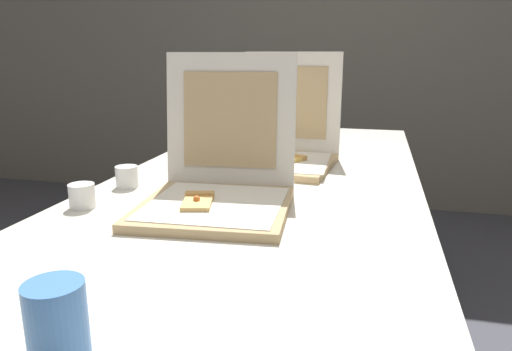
# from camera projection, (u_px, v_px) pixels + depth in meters

# --- Properties ---
(wall_back) EXTENTS (10.00, 0.10, 2.60)m
(wall_back) POSITION_uv_depth(u_px,v_px,m) (335.00, 28.00, 3.44)
(wall_back) COLOR gray
(wall_back) RESTS_ON ground
(table) EXTENTS (0.91, 2.17, 0.76)m
(table) POSITION_uv_depth(u_px,v_px,m) (263.00, 197.00, 1.44)
(table) COLOR silver
(table) RESTS_ON ground
(pizza_box_front) EXTENTS (0.39, 0.42, 0.37)m
(pizza_box_front) POSITION_uv_depth(u_px,v_px,m) (218.00, 186.00, 1.18)
(pizza_box_front) COLOR tan
(pizza_box_front) RESTS_ON table
(pizza_box_middle) EXTENTS (0.38, 0.39, 0.38)m
(pizza_box_middle) POSITION_uv_depth(u_px,v_px,m) (281.00, 149.00, 1.62)
(pizza_box_middle) COLOR tan
(pizza_box_middle) RESTS_ON table
(cup_white_near_left) EXTENTS (0.06, 0.06, 0.06)m
(cup_white_near_left) POSITION_uv_depth(u_px,v_px,m) (82.00, 196.00, 1.18)
(cup_white_near_left) COLOR white
(cup_white_near_left) RESTS_ON table
(cup_white_near_center) EXTENTS (0.06, 0.06, 0.06)m
(cup_white_near_center) POSITION_uv_depth(u_px,v_px,m) (127.00, 177.00, 1.36)
(cup_white_near_center) COLOR white
(cup_white_near_center) RESTS_ON table
(cup_white_far) EXTENTS (0.06, 0.06, 0.06)m
(cup_white_far) POSITION_uv_depth(u_px,v_px,m) (219.00, 145.00, 1.81)
(cup_white_far) COLOR white
(cup_white_far) RESTS_ON table
(cup_printed_front) EXTENTS (0.08, 0.08, 0.10)m
(cup_printed_front) POSITION_uv_depth(u_px,v_px,m) (57.00, 320.00, 0.59)
(cup_printed_front) COLOR #477FCC
(cup_printed_front) RESTS_ON table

